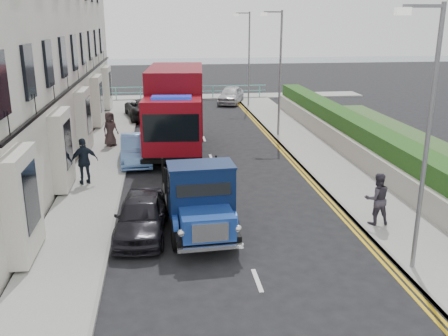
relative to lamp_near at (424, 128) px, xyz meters
The scene contains 21 objects.
ground 6.12m from the lamp_near, 154.42° to the left, with size 120.00×120.00×0.00m, color black.
pavement_west 14.98m from the lamp_near, 130.45° to the left, with size 2.40×38.00×0.12m, color gray.
pavement_east 11.74m from the lamp_near, 84.17° to the left, with size 2.60×38.00×0.12m, color gray.
promenade 31.53m from the lamp_near, 97.67° to the left, with size 30.00×2.50×0.12m, color gray.
sea_plane 62.27m from the lamp_near, 93.85° to the left, with size 120.00×120.00×0.00m, color slate.
terrace_west 20.52m from the lamp_near, 132.29° to the left, with size 6.31×30.20×14.25m.
garden_east 11.82m from the lamp_near, 74.59° to the left, with size 1.45×28.00×1.75m.
seafront_railing 30.68m from the lamp_near, 97.88° to the left, with size 13.00×0.08×1.11m.
lamp_near is the anchor object (origin of this frame).
lamp_mid 16.00m from the lamp_near, 90.00° to the left, with size 1.23×0.18×7.00m.
lamp_far 26.00m from the lamp_near, 90.00° to the left, with size 1.23×0.18×7.00m.
bedford_lorry 6.84m from the lamp_near, 150.95° to the left, with size 2.26×5.12×2.37m.
red_lorry 15.02m from the lamp_near, 112.89° to the left, with size 3.32×8.14×4.17m.
parked_car_front 8.67m from the lamp_near, 155.47° to the left, with size 1.55×3.84×1.31m, color black.
parked_car_mid 14.38m from the lamp_near, 123.78° to the left, with size 1.39×3.98×1.31m, color #6592D9.
parked_car_rear 15.96m from the lamp_near, 116.26° to the left, with size 1.92×4.72×1.37m, color #A7A7AC.
seafront_car_left 24.02m from the lamp_near, 108.83° to the left, with size 2.26×4.91×1.36m, color black.
seafront_car_right 27.97m from the lamp_near, 92.05° to the left, with size 1.62×4.02×1.37m, color silver.
pedestrian_east_far 4.24m from the lamp_near, 83.54° to the left, with size 0.84×0.66×1.74m, color #3A343F.
pedestrian_west_near 13.14m from the lamp_near, 139.16° to the left, with size 1.11×0.46×1.90m, color #19212D.
pedestrian_west_far 17.56m from the lamp_near, 122.23° to the left, with size 0.87×0.57×1.79m, color #3C2D2B.
Camera 1 is at (-2.34, -13.50, 6.67)m, focal length 40.00 mm.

